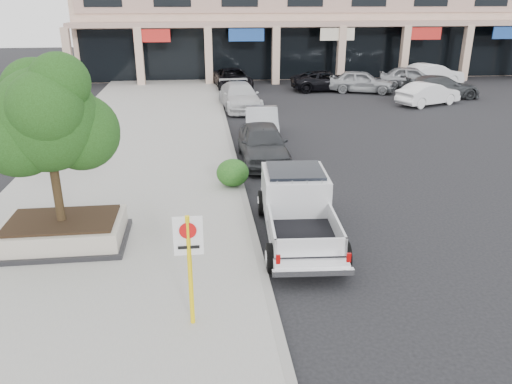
# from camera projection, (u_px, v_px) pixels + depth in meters

# --- Properties ---
(ground) EXTENTS (120.00, 120.00, 0.00)m
(ground) POSITION_uv_depth(u_px,v_px,m) (320.00, 257.00, 12.64)
(ground) COLOR black
(ground) RESTS_ON ground
(sidewalk) EXTENTS (8.00, 52.00, 0.15)m
(sidewalk) POSITION_uv_depth(u_px,v_px,m) (127.00, 182.00, 17.57)
(sidewalk) COLOR gray
(sidewalk) RESTS_ON ground
(curb) EXTENTS (0.20, 52.00, 0.15)m
(curb) POSITION_uv_depth(u_px,v_px,m) (239.00, 178.00, 17.99)
(curb) COLOR gray
(curb) RESTS_ON ground
(strip_mall) EXTENTS (40.55, 12.43, 9.50)m
(strip_mall) POSITION_uv_depth(u_px,v_px,m) (321.00, 15.00, 43.16)
(strip_mall) COLOR tan
(strip_mall) RESTS_ON ground
(planter) EXTENTS (3.20, 2.20, 0.68)m
(planter) POSITION_uv_depth(u_px,v_px,m) (64.00, 232.00, 12.91)
(planter) COLOR black
(planter) RESTS_ON sidewalk
(planter_tree) EXTENTS (2.90, 2.55, 4.00)m
(planter_tree) POSITION_uv_depth(u_px,v_px,m) (54.00, 119.00, 12.00)
(planter_tree) COLOR black
(planter_tree) RESTS_ON planter
(no_parking_sign) EXTENTS (0.55, 0.09, 2.30)m
(no_parking_sign) POSITION_uv_depth(u_px,v_px,m) (189.00, 256.00, 9.31)
(no_parking_sign) COLOR yellow
(no_parking_sign) RESTS_ON sidewalk
(hedge) EXTENTS (1.10, 0.99, 0.93)m
(hedge) POSITION_uv_depth(u_px,v_px,m) (233.00, 173.00, 16.84)
(hedge) COLOR #133F12
(hedge) RESTS_ON sidewalk
(pickup_truck) EXTENTS (2.31, 5.43, 1.67)m
(pickup_truck) POSITION_uv_depth(u_px,v_px,m) (299.00, 210.00, 13.33)
(pickup_truck) COLOR silver
(pickup_truck) RESTS_ON ground
(curb_car_a) EXTENTS (1.80, 4.46, 1.52)m
(curb_car_a) POSITION_uv_depth(u_px,v_px,m) (263.00, 143.00, 19.73)
(curb_car_a) COLOR #2B2D30
(curb_car_a) RESTS_ON ground
(curb_car_b) EXTENTS (1.88, 4.35, 1.39)m
(curb_car_b) POSITION_uv_depth(u_px,v_px,m) (262.00, 123.00, 23.13)
(curb_car_b) COLOR #9C9FA4
(curb_car_b) RESTS_ON ground
(curb_car_c) EXTENTS (2.48, 5.25, 1.48)m
(curb_car_c) POSITION_uv_depth(u_px,v_px,m) (240.00, 96.00, 29.21)
(curb_car_c) COLOR silver
(curb_car_c) RESTS_ON ground
(curb_car_d) EXTENTS (2.74, 5.32, 1.44)m
(curb_car_d) POSITION_uv_depth(u_px,v_px,m) (233.00, 79.00, 35.61)
(curb_car_d) COLOR black
(curb_car_d) RESTS_ON ground
(lot_car_a) EXTENTS (4.78, 3.15, 1.51)m
(lot_car_a) POSITION_uv_depth(u_px,v_px,m) (361.00, 81.00, 34.29)
(lot_car_a) COLOR #9EA2A6
(lot_car_a) RESTS_ON ground
(lot_car_b) EXTENTS (4.39, 2.95, 1.37)m
(lot_car_b) POSITION_uv_depth(u_px,v_px,m) (428.00, 94.00, 30.29)
(lot_car_b) COLOR silver
(lot_car_b) RESTS_ON ground
(lot_car_c) EXTENTS (4.99, 2.06, 1.44)m
(lot_car_c) POSITION_uv_depth(u_px,v_px,m) (441.00, 87.00, 32.39)
(lot_car_c) COLOR #303336
(lot_car_c) RESTS_ON ground
(lot_car_d) EXTENTS (5.04, 2.53, 1.37)m
(lot_car_d) POSITION_uv_depth(u_px,v_px,m) (326.00, 81.00, 35.05)
(lot_car_d) COLOR black
(lot_car_d) RESTS_ON ground
(lot_car_e) EXTENTS (4.99, 3.28, 1.58)m
(lot_car_e) POSITION_uv_depth(u_px,v_px,m) (412.00, 77.00, 35.77)
(lot_car_e) COLOR #929499
(lot_car_e) RESTS_ON ground
(lot_car_f) EXTENTS (5.24, 3.04, 1.63)m
(lot_car_f) POSITION_uv_depth(u_px,v_px,m) (431.00, 75.00, 36.76)
(lot_car_f) COLOR silver
(lot_car_f) RESTS_ON ground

